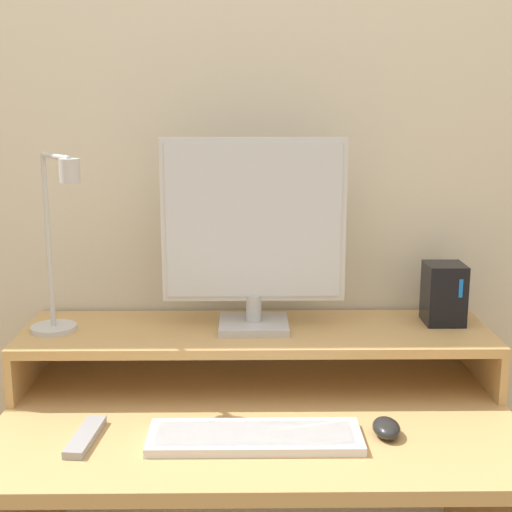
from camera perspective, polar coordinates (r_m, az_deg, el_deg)
wall_back at (r=1.81m, az=-0.05°, el=6.89°), size 6.00×0.05×2.50m
desk at (r=1.69m, az=0.10°, el=-19.50°), size 1.11×0.65×0.76m
monitor_shelf at (r=1.70m, az=0.02°, el=-6.48°), size 1.11×0.30×0.13m
monitor at (r=1.64m, az=-0.19°, el=2.05°), size 0.43×0.15×0.45m
desk_lamp at (r=1.66m, az=-15.61°, el=-0.03°), size 0.16×0.18×0.42m
router_dock at (r=1.78m, az=14.79°, el=-2.92°), size 0.09×0.10×0.15m
keyboard at (r=1.45m, az=-0.10°, el=-14.25°), size 0.42×0.14×0.02m
mouse at (r=1.50m, az=10.39°, el=-13.38°), size 0.05×0.08×0.03m
remote_control at (r=1.50m, az=-13.49°, el=-13.87°), size 0.05×0.17×0.02m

